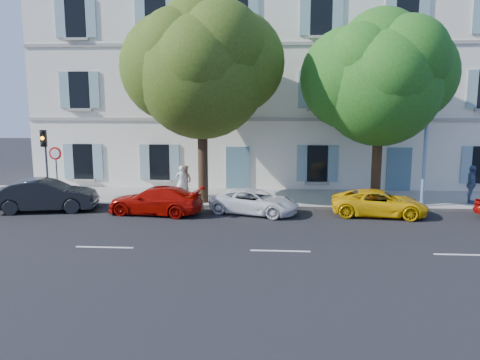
# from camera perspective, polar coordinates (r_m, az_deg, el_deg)

# --- Properties ---
(ground) EXTENTS (90.00, 90.00, 0.00)m
(ground) POSITION_cam_1_polar(r_m,az_deg,el_deg) (19.67, 4.73, -5.03)
(ground) COLOR black
(sidewalk) EXTENTS (36.00, 4.50, 0.15)m
(sidewalk) POSITION_cam_1_polar(r_m,az_deg,el_deg) (23.99, 4.58, -2.22)
(sidewalk) COLOR #A09E96
(sidewalk) RESTS_ON ground
(kerb) EXTENTS (36.00, 0.16, 0.16)m
(kerb) POSITION_cam_1_polar(r_m,az_deg,el_deg) (21.87, 4.65, -3.35)
(kerb) COLOR #9E998E
(kerb) RESTS_ON ground
(building) EXTENTS (28.00, 7.00, 12.00)m
(building) POSITION_cam_1_polar(r_m,az_deg,el_deg) (29.28, 4.60, 11.53)
(building) COLOR white
(building) RESTS_ON ground
(car_dark_sedan) EXTENTS (4.68, 2.37, 1.47)m
(car_dark_sedan) POSITION_cam_1_polar(r_m,az_deg,el_deg) (23.02, -22.57, -1.73)
(car_dark_sedan) COLOR black
(car_dark_sedan) RESTS_ON ground
(car_red_coupe) EXTENTS (4.45, 2.32, 1.23)m
(car_red_coupe) POSITION_cam_1_polar(r_m,az_deg,el_deg) (21.09, -10.26, -2.45)
(car_red_coupe) COLOR #A10B04
(car_red_coupe) RESTS_ON ground
(car_white_coupe) EXTENTS (4.30, 2.94, 1.09)m
(car_white_coupe) POSITION_cam_1_polar(r_m,az_deg,el_deg) (20.83, 1.78, -2.65)
(car_white_coupe) COLOR white
(car_white_coupe) RESTS_ON ground
(car_yellow_supercar) EXTENTS (4.28, 2.33, 1.14)m
(car_yellow_supercar) POSITION_cam_1_polar(r_m,az_deg,el_deg) (21.32, 16.61, -2.70)
(car_yellow_supercar) COLOR yellow
(car_yellow_supercar) RESTS_ON ground
(tree_left) EXTENTS (6.07, 6.07, 9.41)m
(tree_left) POSITION_cam_1_polar(r_m,az_deg,el_deg) (22.26, -4.69, 12.75)
(tree_left) COLOR #3A2819
(tree_left) RESTS_ON sidewalk
(tree_right) EXTENTS (5.61, 5.61, 8.64)m
(tree_right) POSITION_cam_1_polar(r_m,az_deg,el_deg) (22.67, 16.73, 11.03)
(tree_right) COLOR #3A2819
(tree_right) RESTS_ON sidewalk
(traffic_light) EXTENTS (0.29, 0.39, 3.45)m
(traffic_light) POSITION_cam_1_polar(r_m,az_deg,el_deg) (24.61, -22.71, 3.43)
(traffic_light) COLOR #383A3D
(traffic_light) RESTS_ON sidewalk
(road_sign) EXTENTS (0.61, 0.10, 2.66)m
(road_sign) POSITION_cam_1_polar(r_m,az_deg,el_deg) (24.12, -21.53, 2.01)
(road_sign) COLOR #383A3D
(road_sign) RESTS_ON sidewalk
(street_lamp) EXTENTS (0.30, 1.62, 7.56)m
(street_lamp) POSITION_cam_1_polar(r_m,az_deg,el_deg) (22.69, 21.99, 7.56)
(street_lamp) COLOR #7293BF
(street_lamp) RESTS_ON sidewalk
(pedestrian_a) EXTENTS (0.69, 0.55, 1.64)m
(pedestrian_a) POSITION_cam_1_polar(r_m,az_deg,el_deg) (23.61, -7.14, -0.24)
(pedestrian_a) COLOR white
(pedestrian_a) RESTS_ON sidewalk
(pedestrian_b) EXTENTS (0.95, 0.86, 1.61)m
(pedestrian_b) POSITION_cam_1_polar(r_m,az_deg,el_deg) (24.04, -6.73, -0.10)
(pedestrian_b) COLOR tan
(pedestrian_b) RESTS_ON sidewalk
(pedestrian_c) EXTENTS (0.75, 1.15, 1.82)m
(pedestrian_c) POSITION_cam_1_polar(r_m,az_deg,el_deg) (24.78, 26.37, -0.48)
(pedestrian_c) COLOR #496587
(pedestrian_c) RESTS_ON sidewalk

